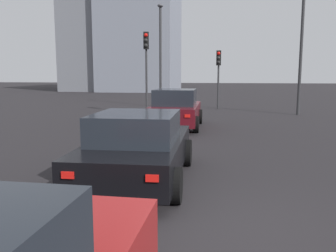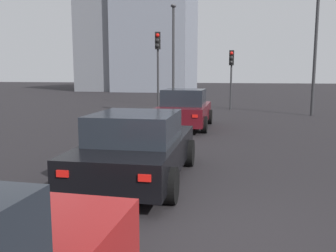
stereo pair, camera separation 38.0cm
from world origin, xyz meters
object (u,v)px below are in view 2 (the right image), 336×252
at_px(traffic_light_near_left, 158,56).
at_px(street_lamp_kerbside, 317,24).
at_px(car_maroon_right_lead, 185,109).
at_px(traffic_light_near_right, 231,67).
at_px(street_lamp_far, 173,47).
at_px(car_black_right_second, 138,147).

distance_m(traffic_light_near_left, street_lamp_kerbside, 8.38).
bearing_deg(traffic_light_near_left, car_maroon_right_lead, 18.02).
relative_size(traffic_light_near_left, traffic_light_near_right, 1.22).
xyz_separation_m(traffic_light_near_left, street_lamp_far, (4.59, -0.03, 0.82)).
bearing_deg(car_maroon_right_lead, car_black_right_second, -179.14).
bearing_deg(street_lamp_kerbside, traffic_light_near_left, 97.27).
bearing_deg(car_maroon_right_lead, street_lamp_far, 13.07).
relative_size(traffic_light_near_left, street_lamp_kerbside, 0.54).
bearing_deg(traffic_light_near_left, car_black_right_second, 3.21).
bearing_deg(street_lamp_kerbside, car_maroon_right_lead, 132.41).
relative_size(car_maroon_right_lead, street_lamp_far, 0.61).
xyz_separation_m(car_black_right_second, traffic_light_near_right, (15.40, -1.62, 1.91)).
height_order(car_maroon_right_lead, traffic_light_near_left, traffic_light_near_left).
relative_size(car_maroon_right_lead, car_black_right_second, 0.97).
relative_size(car_maroon_right_lead, traffic_light_near_left, 0.93).
height_order(traffic_light_near_left, traffic_light_near_right, traffic_light_near_left).
xyz_separation_m(car_maroon_right_lead, traffic_light_near_left, (4.48, 2.12, 2.39)).
distance_m(car_maroon_right_lead, traffic_light_near_right, 8.31).
height_order(car_black_right_second, traffic_light_near_right, traffic_light_near_right).
bearing_deg(traffic_light_near_left, street_lamp_far, 172.33).
relative_size(car_maroon_right_lead, street_lamp_kerbside, 0.50).
xyz_separation_m(car_black_right_second, street_lamp_far, (16.55, 2.18, 3.27)).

